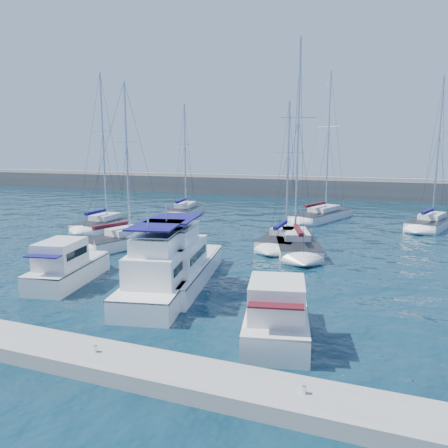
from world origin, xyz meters
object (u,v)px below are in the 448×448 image
(sailboat_mid_b, at_px, (123,240))
(sailboat_mid_d, at_px, (296,243))
(sailboat_mid_c, at_px, (284,239))
(sailboat_back_b, at_px, (322,215))
(motor_yacht_port_outer, at_px, (66,268))
(sailboat_mid_a, at_px, (103,224))
(motor_yacht_stbd_inner, at_px, (163,277))
(motor_yacht_stbd_outer, at_px, (276,318))
(sailboat_back_c, at_px, (430,223))
(motor_yacht_port_inner, at_px, (179,266))
(sailboat_back_a, at_px, (184,211))

(sailboat_mid_b, xyz_separation_m, sailboat_mid_d, (14.10, 3.82, 0.02))
(sailboat_mid_c, distance_m, sailboat_back_b, 14.59)
(motor_yacht_port_outer, xyz_separation_m, sailboat_mid_a, (-9.03, 15.96, -0.39))
(sailboat_mid_c, bearing_deg, sailboat_back_b, 86.00)
(motor_yacht_stbd_inner, height_order, sailboat_mid_a, sailboat_mid_a)
(motor_yacht_stbd_inner, bearing_deg, motor_yacht_port_outer, 167.66)
(motor_yacht_stbd_outer, relative_size, sailboat_back_c, 0.40)
(sailboat_back_c, bearing_deg, sailboat_mid_a, -140.21)
(motor_yacht_stbd_outer, distance_m, sailboat_mid_a, 30.05)
(motor_yacht_stbd_inner, relative_size, motor_yacht_stbd_outer, 1.63)
(motor_yacht_port_inner, xyz_separation_m, sailboat_back_b, (4.47, 27.80, -0.60))
(sailboat_back_a, distance_m, sailboat_back_c, 27.98)
(sailboat_mid_c, xyz_separation_m, sailboat_back_a, (-15.50, 11.91, 0.02))
(motor_yacht_stbd_inner, xyz_separation_m, sailboat_mid_a, (-15.77, 15.93, -0.58))
(sailboat_mid_a, bearing_deg, sailboat_mid_c, -0.50)
(motor_yacht_port_inner, height_order, sailboat_mid_c, sailboat_mid_c)
(motor_yacht_port_inner, height_order, motor_yacht_stbd_outer, motor_yacht_port_inner)
(sailboat_mid_d, relative_size, sailboat_back_a, 1.23)
(motor_yacht_port_inner, height_order, sailboat_mid_a, sailboat_mid_a)
(motor_yacht_stbd_outer, height_order, sailboat_back_a, sailboat_back_a)
(sailboat_mid_d, xyz_separation_m, sailboat_back_b, (-0.39, 16.30, -0.01))
(sailboat_mid_a, distance_m, sailboat_mid_d, 20.55)
(motor_yacht_port_outer, bearing_deg, sailboat_mid_c, 46.00)
(motor_yacht_port_inner, bearing_deg, motor_yacht_stbd_outer, -47.79)
(sailboat_back_b, bearing_deg, motor_yacht_port_inner, -80.31)
(motor_yacht_stbd_inner, relative_size, sailboat_mid_c, 0.81)
(motor_yacht_port_outer, relative_size, motor_yacht_stbd_inner, 0.68)
(sailboat_mid_a, distance_m, sailboat_back_b, 24.64)
(motor_yacht_port_inner, bearing_deg, sailboat_back_a, 104.48)
(motor_yacht_port_inner, xyz_separation_m, sailboat_mid_d, (4.86, 11.50, -0.60))
(motor_yacht_port_inner, xyz_separation_m, sailboat_mid_c, (3.45, 13.24, -0.63))
(sailboat_mid_a, height_order, sailboat_back_b, sailboat_back_b)
(sailboat_back_a, bearing_deg, motor_yacht_stbd_inner, -75.11)
(motor_yacht_stbd_inner, bearing_deg, motor_yacht_stbd_outer, -35.90)
(motor_yacht_port_inner, bearing_deg, motor_yacht_port_outer, -170.58)
(motor_yacht_stbd_outer, xyz_separation_m, sailboat_mid_c, (-4.12, 18.87, -0.44))
(sailboat_mid_b, relative_size, sailboat_back_c, 0.89)
(motor_yacht_stbd_outer, relative_size, sailboat_mid_d, 0.36)
(sailboat_mid_d, xyz_separation_m, sailboat_back_a, (-16.91, 13.65, -0.02))
(motor_yacht_port_outer, relative_size, motor_yacht_port_inner, 0.64)
(motor_yacht_port_inner, distance_m, sailboat_back_a, 27.89)
(motor_yacht_port_inner, bearing_deg, sailboat_mid_c, 64.26)
(sailboat_mid_b, xyz_separation_m, sailboat_back_c, (25.15, 18.60, 0.01))
(motor_yacht_stbd_inner, bearing_deg, sailboat_mid_a, 122.17)
(motor_yacht_stbd_inner, distance_m, sailboat_mid_b, 13.84)
(motor_yacht_port_outer, height_order, motor_yacht_stbd_inner, motor_yacht_stbd_inner)
(motor_yacht_port_outer, xyz_separation_m, sailboat_mid_d, (11.43, 13.96, -0.41))
(motor_yacht_stbd_outer, relative_size, sailboat_mid_a, 0.39)
(motor_yacht_port_inner, bearing_deg, sailboat_mid_d, 55.96)
(motor_yacht_stbd_outer, bearing_deg, motor_yacht_port_outer, 154.44)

